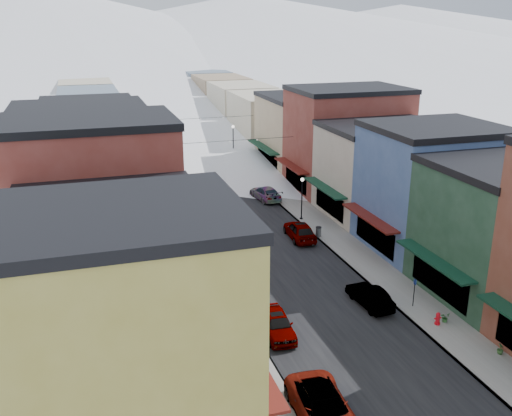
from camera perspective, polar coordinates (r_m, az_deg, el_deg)
road at (r=81.36m, az=-6.86°, el=5.12°), size 10.00×160.00×0.01m
sidewalk_left at (r=80.45m, az=-11.50°, el=4.78°), size 3.20×160.00×0.15m
sidewalk_right at (r=82.75m, az=-2.35°, el=5.52°), size 3.20×160.00×0.15m
curb_left at (r=80.61m, az=-10.40°, el=4.87°), size 0.10×160.00×0.15m
curb_right at (r=82.37m, az=-3.40°, el=5.44°), size 0.10×160.00×0.15m
bldg_l_yellow at (r=25.42m, az=-12.89°, el=-12.43°), size 11.30×8.70×11.50m
bldg_l_cream at (r=33.43m, az=-14.07°, el=-6.61°), size 11.30×8.20×9.50m
bldg_l_brick_near at (r=40.35m, az=-15.74°, el=-0.08°), size 12.30×8.20×12.50m
bldg_l_grayblue at (r=48.99m, az=-15.40°, el=1.06°), size 11.30×9.20×9.00m
bldg_l_brick_far at (r=57.42m, az=-16.91°, el=4.47°), size 13.30×9.20×11.00m
bldg_l_tan at (r=67.30m, az=-16.21°, el=6.08°), size 11.30×11.20×10.00m
bldg_r_green at (r=42.89m, az=23.73°, el=-2.01°), size 11.30×9.20×9.50m
bldg_r_blue at (r=49.45m, az=17.14°, el=1.96°), size 11.30×9.20×10.50m
bldg_r_cream at (r=57.22m, az=12.49°, el=3.76°), size 12.30×9.20×9.00m
bldg_r_brick_far at (r=64.90m, az=9.05°, el=6.82°), size 13.30×9.20×11.50m
bldg_r_tan at (r=73.63m, az=4.87°, el=7.56°), size 11.30×11.20×9.50m
distant_blocks at (r=102.95m, az=-9.40°, el=10.07°), size 34.00×55.00×8.00m
mountain_ridge at (r=295.16m, az=-19.24°, el=16.68°), size 670.00×340.00×34.00m
overhead_cables at (r=68.08m, az=-5.06°, el=7.90°), size 16.40×15.04×0.04m
car_white_suv at (r=29.23m, az=6.76°, el=-19.29°), size 2.91×5.73×1.55m
car_silver_sedan at (r=35.84m, az=2.12°, el=-11.48°), size 2.07×4.42×1.46m
car_dark_hatch at (r=56.23m, az=-6.08°, el=-0.16°), size 2.08×4.69×1.50m
car_silver_wagon at (r=60.62m, az=-7.15°, el=1.27°), size 3.05×5.97×1.66m
car_green_sedan at (r=39.87m, az=11.29°, el=-8.64°), size 1.73×4.27×1.38m
car_gray_suv at (r=50.47m, az=4.39°, el=-2.24°), size 2.18×4.86×1.62m
car_black_sedan at (r=61.29m, az=0.94°, el=1.50°), size 2.63×5.21×1.45m
car_lane_silver at (r=82.23m, az=-7.54°, el=5.82°), size 2.06×4.86×1.64m
car_lane_white at (r=94.50m, az=-7.67°, el=7.44°), size 3.37×6.01×1.59m
fire_hydrant at (r=38.50m, az=17.71°, el=-10.52°), size 0.48×0.36×0.82m
parking_sign at (r=39.89m, az=15.55°, el=-7.89°), size 0.06×0.28×2.07m
trash_can at (r=50.95m, az=6.27°, el=-2.35°), size 0.52×0.52×0.88m
streetlamp_near at (r=54.51m, az=4.62°, el=1.48°), size 0.34×0.34×4.11m
streetlamp_far at (r=77.05m, az=-2.30°, el=6.96°), size 0.41×0.41×4.91m
planter_near at (r=38.96m, az=18.37°, el=-10.34°), size 0.69×0.65×0.62m
planter_far at (r=36.70m, az=23.24°, el=-12.83°), size 0.51×0.51×0.64m
snow_pile_near at (r=36.44m, az=-0.07°, el=-11.36°), size 2.42×2.69×1.02m
snow_pile_mid at (r=53.06m, az=-6.16°, el=-1.65°), size 2.28×2.60×0.96m
snow_pile_far at (r=57.62m, az=-6.54°, el=0.04°), size 2.55×2.77×1.08m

